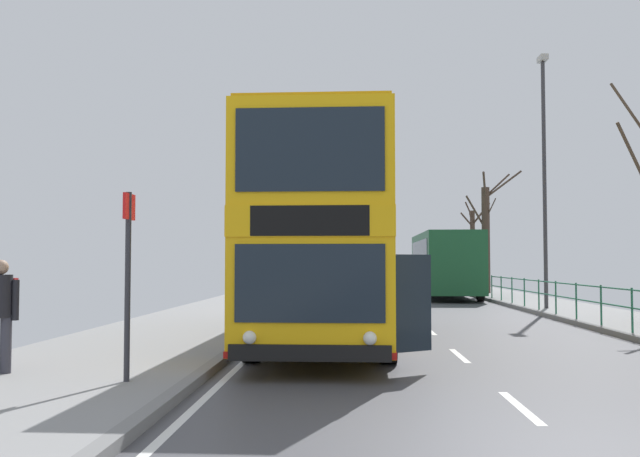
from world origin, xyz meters
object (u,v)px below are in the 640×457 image
at_px(pedestrian_with_backpack, 1,307).
at_px(bare_tree_far_02, 473,246).
at_px(bare_tree_far_01, 486,236).
at_px(street_lamp_far_side, 544,164).
at_px(background_bus_far_lane, 445,263).
at_px(double_decker_bus_main, 329,240).
at_px(bus_stop_sign_near, 128,264).

bearing_deg(pedestrian_with_backpack, bare_tree_far_02, 69.45).
relative_size(bare_tree_far_01, bare_tree_far_02, 1.23).
height_order(bare_tree_far_01, bare_tree_far_02, bare_tree_far_01).
bearing_deg(street_lamp_far_side, background_bus_far_lane, 102.95).
xyz_separation_m(bare_tree_far_01, bare_tree_far_02, (0.34, 6.12, -0.38)).
height_order(background_bus_far_lane, street_lamp_far_side, street_lamp_far_side).
relative_size(pedestrian_with_backpack, street_lamp_far_side, 0.18).
relative_size(pedestrian_with_backpack, bare_tree_far_01, 0.25).
height_order(background_bus_far_lane, pedestrian_with_backpack, background_bus_far_lane).
height_order(pedestrian_with_backpack, street_lamp_far_side, street_lamp_far_side).
bearing_deg(street_lamp_far_side, pedestrian_with_backpack, -128.35).
bearing_deg(bare_tree_far_02, street_lamp_far_side, -92.06).
xyz_separation_m(street_lamp_far_side, bare_tree_far_01, (0.34, 12.70, -2.12)).
height_order(double_decker_bus_main, street_lamp_far_side, street_lamp_far_side).
bearing_deg(bus_stop_sign_near, bare_tree_far_02, 72.89).
xyz_separation_m(bus_stop_sign_near, bare_tree_far_01, (10.38, 28.69, 1.45)).
relative_size(background_bus_far_lane, bare_tree_far_01, 1.46).
bearing_deg(background_bus_far_lane, bare_tree_far_01, 48.02).
height_order(double_decker_bus_main, bare_tree_far_02, bare_tree_far_02).
distance_m(double_decker_bus_main, bare_tree_far_02, 29.84).
relative_size(double_decker_bus_main, background_bus_far_lane, 1.15).
xyz_separation_m(bus_stop_sign_near, street_lamp_far_side, (10.04, 15.98, 3.57)).
bearing_deg(background_bus_far_lane, double_decker_bus_main, -104.75).
bearing_deg(bus_stop_sign_near, bare_tree_far_01, 70.11).
xyz_separation_m(pedestrian_with_backpack, bare_tree_far_02, (12.81, 34.16, 1.71)).
xyz_separation_m(double_decker_bus_main, bus_stop_sign_near, (-2.59, -6.10, -0.52)).
relative_size(street_lamp_far_side, bare_tree_far_01, 1.38).
distance_m(double_decker_bus_main, background_bus_far_lane, 20.38).
bearing_deg(bare_tree_far_01, street_lamp_far_side, -91.54).
bearing_deg(background_bus_far_lane, bus_stop_sign_near, -106.78).
relative_size(bus_stop_sign_near, bare_tree_far_01, 0.39).
bearing_deg(bare_tree_far_01, double_decker_bus_main, -109.02).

